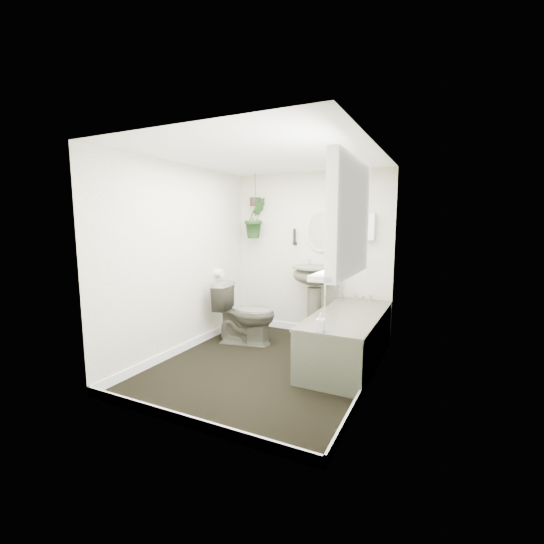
% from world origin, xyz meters
% --- Properties ---
extents(floor, '(2.30, 2.80, 0.02)m').
position_xyz_m(floor, '(0.00, 0.00, -0.01)').
color(floor, black).
rests_on(floor, ground).
extents(ceiling, '(2.30, 2.80, 0.02)m').
position_xyz_m(ceiling, '(0.00, 0.00, 2.31)').
color(ceiling, white).
rests_on(ceiling, ground).
extents(wall_back, '(2.30, 0.02, 2.30)m').
position_xyz_m(wall_back, '(0.00, 1.41, 1.15)').
color(wall_back, silver).
rests_on(wall_back, ground).
extents(wall_front, '(2.30, 0.02, 2.30)m').
position_xyz_m(wall_front, '(0.00, -1.41, 1.15)').
color(wall_front, silver).
rests_on(wall_front, ground).
extents(wall_left, '(0.02, 2.80, 2.30)m').
position_xyz_m(wall_left, '(-1.16, 0.00, 1.15)').
color(wall_left, silver).
rests_on(wall_left, ground).
extents(wall_right, '(0.02, 2.80, 2.30)m').
position_xyz_m(wall_right, '(1.16, 0.00, 1.15)').
color(wall_right, silver).
rests_on(wall_right, ground).
extents(skirting, '(2.30, 2.80, 0.10)m').
position_xyz_m(skirting, '(0.00, 0.00, 0.05)').
color(skirting, white).
rests_on(skirting, floor).
extents(bathtub, '(0.72, 1.72, 0.58)m').
position_xyz_m(bathtub, '(0.80, 0.50, 0.29)').
color(bathtub, '#4D4C3D').
rests_on(bathtub, floor).
extents(bath_screen, '(0.04, 0.72, 1.40)m').
position_xyz_m(bath_screen, '(0.47, 0.99, 1.28)').
color(bath_screen, silver).
rests_on(bath_screen, bathtub).
extents(shower_box, '(0.20, 0.10, 0.35)m').
position_xyz_m(shower_box, '(0.80, 1.34, 1.55)').
color(shower_box, white).
rests_on(shower_box, wall_back).
extents(oval_mirror, '(0.46, 0.03, 0.62)m').
position_xyz_m(oval_mirror, '(0.17, 1.37, 1.50)').
color(oval_mirror, beige).
rests_on(oval_mirror, wall_back).
extents(wall_sconce, '(0.04, 0.04, 0.22)m').
position_xyz_m(wall_sconce, '(-0.23, 1.36, 1.40)').
color(wall_sconce, black).
rests_on(wall_sconce, wall_back).
extents(toilet_roll_holder, '(0.11, 0.11, 0.11)m').
position_xyz_m(toilet_roll_holder, '(-1.10, 0.70, 0.90)').
color(toilet_roll_holder, white).
rests_on(toilet_roll_holder, wall_left).
extents(window_recess, '(0.08, 1.00, 0.90)m').
position_xyz_m(window_recess, '(1.09, -0.70, 1.65)').
color(window_recess, white).
rests_on(window_recess, wall_right).
extents(window_sill, '(0.18, 1.00, 0.04)m').
position_xyz_m(window_sill, '(1.02, -0.70, 1.23)').
color(window_sill, white).
rests_on(window_sill, wall_right).
extents(window_blinds, '(0.01, 0.86, 0.76)m').
position_xyz_m(window_blinds, '(1.04, -0.70, 1.65)').
color(window_blinds, white).
rests_on(window_blinds, wall_right).
extents(toilet, '(0.87, 0.61, 0.81)m').
position_xyz_m(toilet, '(-0.60, 0.57, 0.41)').
color(toilet, '#4D4C3D').
rests_on(toilet, floor).
extents(pedestal_sink, '(0.60, 0.51, 1.03)m').
position_xyz_m(pedestal_sink, '(0.17, 1.12, 0.51)').
color(pedestal_sink, '#4D4C3D').
rests_on(pedestal_sink, floor).
extents(sill_plant, '(0.21, 0.18, 0.23)m').
position_xyz_m(sill_plant, '(0.97, -0.40, 1.36)').
color(sill_plant, black).
rests_on(sill_plant, window_sill).
extents(hanging_plant, '(0.40, 0.42, 0.59)m').
position_xyz_m(hanging_plant, '(-0.81, 1.25, 1.67)').
color(hanging_plant, black).
rests_on(hanging_plant, ceiling).
extents(soap_bottle, '(0.08, 0.08, 0.18)m').
position_xyz_m(soap_bottle, '(0.73, -0.29, 0.67)').
color(soap_bottle, black).
rests_on(soap_bottle, bathtub).
extents(hanging_pot, '(0.16, 0.16, 0.12)m').
position_xyz_m(hanging_pot, '(-0.81, 1.25, 1.90)').
color(hanging_pot, black).
rests_on(hanging_pot, ceiling).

